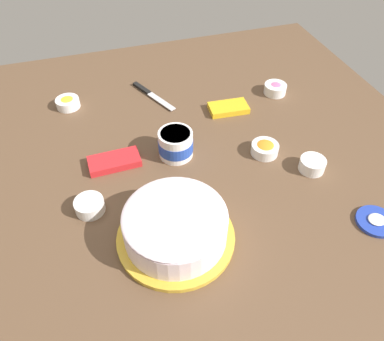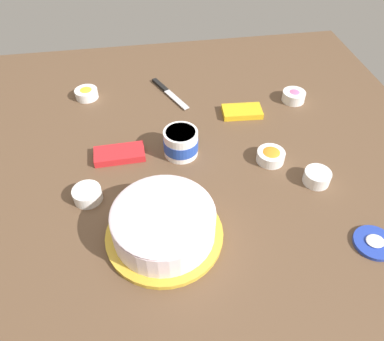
{
  "view_description": "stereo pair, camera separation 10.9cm",
  "coord_description": "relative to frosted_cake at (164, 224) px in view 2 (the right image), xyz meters",
  "views": [
    {
      "loc": [
        0.28,
        0.83,
        0.81
      ],
      "look_at": [
        0.06,
        0.1,
        0.04
      ],
      "focal_mm": 34.93,
      "sensor_mm": 36.0,
      "label": 1
    },
    {
      "loc": [
        0.18,
        0.86,
        0.81
      ],
      "look_at": [
        0.06,
        0.1,
        0.04
      ],
      "focal_mm": 34.93,
      "sensor_mm": 36.0,
      "label": 2
    }
  ],
  "objects": [
    {
      "name": "ground_plane",
      "position": [
        -0.16,
        -0.29,
        -0.05
      ],
      "size": [
        1.54,
        1.54,
        0.0
      ],
      "primitive_type": "plane",
      "color": "brown"
    },
    {
      "name": "frosted_cake",
      "position": [
        0.0,
        0.0,
        0.0
      ],
      "size": [
        0.3,
        0.3,
        0.11
      ],
      "color": "gold",
      "rests_on": "ground_plane"
    },
    {
      "name": "frosting_tub",
      "position": [
        -0.09,
        -0.31,
        -0.01
      ],
      "size": [
        0.11,
        0.11,
        0.09
      ],
      "color": "white",
      "rests_on": "ground_plane"
    },
    {
      "name": "frosting_tub_lid",
      "position": [
        -0.52,
        0.11,
        -0.04
      ],
      "size": [
        0.1,
        0.1,
        0.02
      ],
      "color": "#233DAD",
      "rests_on": "ground_plane"
    },
    {
      "name": "spreading_knife",
      "position": [
        -0.08,
        -0.66,
        -0.04
      ],
      "size": [
        0.12,
        0.22,
        0.01
      ],
      "color": "silver",
      "rests_on": "ground_plane"
    },
    {
      "name": "sprinkle_bowl_pink",
      "position": [
        -0.54,
        -0.53,
        -0.03
      ],
      "size": [
        0.08,
        0.08,
        0.04
      ],
      "color": "white",
      "rests_on": "ground_plane"
    },
    {
      "name": "sprinkle_bowl_orange",
      "position": [
        -0.36,
        -0.23,
        -0.03
      ],
      "size": [
        0.09,
        0.09,
        0.04
      ],
      "color": "white",
      "rests_on": "ground_plane"
    },
    {
      "name": "sprinkle_bowl_yellow",
      "position": [
        0.22,
        -0.67,
        -0.03
      ],
      "size": [
        0.08,
        0.08,
        0.04
      ],
      "color": "white",
      "rests_on": "ground_plane"
    },
    {
      "name": "sprinkle_bowl_green",
      "position": [
        -0.46,
        -0.12,
        -0.03
      ],
      "size": [
        0.08,
        0.08,
        0.04
      ],
      "color": "white",
      "rests_on": "ground_plane"
    },
    {
      "name": "sprinkle_bowl_blue",
      "position": [
        0.2,
        -0.16,
        -0.03
      ],
      "size": [
        0.08,
        0.08,
        0.04
      ],
      "color": "white",
      "rests_on": "ground_plane"
    },
    {
      "name": "candy_box_lower",
      "position": [
        -0.33,
        -0.48,
        -0.04
      ],
      "size": [
        0.14,
        0.09,
        0.02
      ],
      "primitive_type": "cube",
      "rotation": [
        0.0,
        0.0,
        -0.07
      ],
      "color": "yellow",
      "rests_on": "ground_plane"
    },
    {
      "name": "candy_box_upper",
      "position": [
        0.11,
        -0.32,
        -0.04
      ],
      "size": [
        0.16,
        0.08,
        0.02
      ],
      "primitive_type": "cube",
      "rotation": [
        0.0,
        0.0,
        0.03
      ],
      "color": "red",
      "rests_on": "ground_plane"
    }
  ]
}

